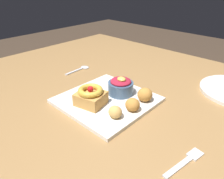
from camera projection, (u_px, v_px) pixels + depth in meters
dining_table at (129, 108)px, 0.82m from camera, size 1.39×1.03×0.73m
front_plate at (108, 101)px, 0.69m from camera, size 0.28×0.28×0.01m
cake_slice at (91, 96)px, 0.65m from camera, size 0.10×0.09×0.06m
berry_ramekin at (121, 86)px, 0.71m from camera, size 0.09×0.09×0.07m
fritter_front at (115, 112)px, 0.59m from camera, size 0.04×0.04×0.04m
fritter_middle at (145, 95)px, 0.67m from camera, size 0.05×0.05×0.04m
fritter_back at (133, 105)px, 0.62m from camera, size 0.04×0.04×0.04m
fork at (186, 161)px, 0.47m from camera, size 0.04×0.13×0.00m
spoon at (81, 69)px, 0.94m from camera, size 0.04×0.13×0.00m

